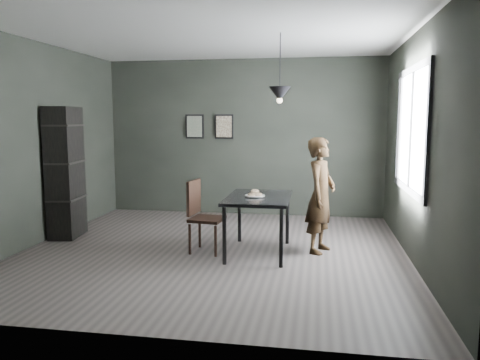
% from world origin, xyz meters
% --- Properties ---
extents(ground, '(5.00, 5.00, 0.00)m').
position_xyz_m(ground, '(0.00, 0.00, 0.00)').
color(ground, '#373230').
rests_on(ground, ground).
extents(back_wall, '(5.00, 0.10, 2.80)m').
position_xyz_m(back_wall, '(0.00, 2.50, 1.40)').
color(back_wall, black).
rests_on(back_wall, ground).
extents(ceiling, '(5.00, 5.00, 0.02)m').
position_xyz_m(ceiling, '(0.00, 0.00, 2.80)').
color(ceiling, silver).
rests_on(ceiling, ground).
extents(window_assembly, '(0.04, 1.96, 1.56)m').
position_xyz_m(window_assembly, '(2.47, 0.20, 1.60)').
color(window_assembly, white).
rests_on(window_assembly, ground).
extents(cafe_table, '(0.80, 1.20, 0.75)m').
position_xyz_m(cafe_table, '(0.60, 0.00, 0.67)').
color(cafe_table, black).
rests_on(cafe_table, ground).
extents(white_plate, '(0.23, 0.23, 0.01)m').
position_xyz_m(white_plate, '(0.56, -0.03, 0.76)').
color(white_plate, white).
rests_on(white_plate, cafe_table).
extents(donut_pile, '(0.19, 0.18, 0.08)m').
position_xyz_m(donut_pile, '(0.56, -0.03, 0.79)').
color(donut_pile, beige).
rests_on(donut_pile, white_plate).
extents(woman, '(0.52, 0.64, 1.50)m').
position_xyz_m(woman, '(1.39, 0.21, 0.75)').
color(woman, black).
rests_on(woman, ground).
extents(wood_chair, '(0.45, 0.45, 0.94)m').
position_xyz_m(wood_chair, '(-0.15, -0.04, 0.54)').
color(wood_chair, black).
rests_on(wood_chair, ground).
extents(shelf_unit, '(0.44, 0.68, 1.91)m').
position_xyz_m(shelf_unit, '(-2.32, 0.42, 0.96)').
color(shelf_unit, black).
rests_on(shelf_unit, ground).
extents(pendant_lamp, '(0.28, 0.28, 0.86)m').
position_xyz_m(pendant_lamp, '(0.85, 0.10, 2.05)').
color(pendant_lamp, black).
rests_on(pendant_lamp, ground).
extents(framed_print_left, '(0.34, 0.04, 0.44)m').
position_xyz_m(framed_print_left, '(-0.90, 2.47, 1.60)').
color(framed_print_left, black).
rests_on(framed_print_left, ground).
extents(framed_print_right, '(0.34, 0.04, 0.44)m').
position_xyz_m(framed_print_right, '(-0.35, 2.47, 1.60)').
color(framed_print_right, black).
rests_on(framed_print_right, ground).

